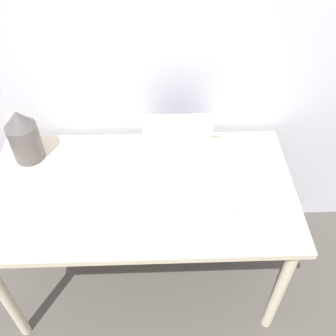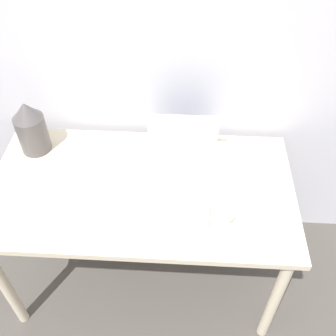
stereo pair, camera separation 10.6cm
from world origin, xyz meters
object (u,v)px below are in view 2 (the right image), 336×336
at_px(laptop, 182,146).
at_px(mouse, 227,212).
at_px(keyboard, 152,213).
at_px(vase, 31,128).

relative_size(laptop, mouse, 3.21).
xyz_separation_m(keyboard, vase, (-0.59, 0.37, 0.12)).
relative_size(keyboard, mouse, 4.65).
height_order(laptop, vase, vase).
height_order(laptop, mouse, laptop).
distance_m(laptop, keyboard, 0.39).
height_order(laptop, keyboard, laptop).
xyz_separation_m(keyboard, mouse, (0.31, 0.02, 0.01)).
bearing_deg(mouse, keyboard, -176.88).
bearing_deg(keyboard, mouse, 3.12).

